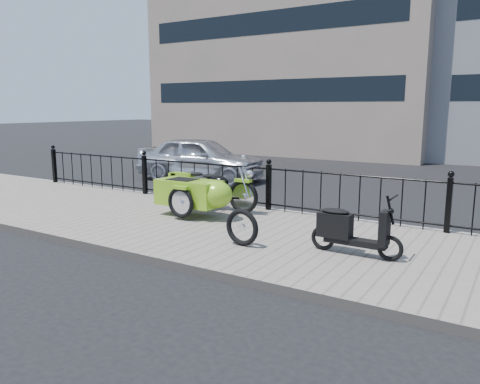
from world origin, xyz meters
The scene contains 9 objects.
ground centered at (0.00, 0.00, 0.00)m, with size 120.00×120.00×0.00m, color black.
sidewalk centered at (0.00, -0.50, 0.06)m, with size 30.00×3.80×0.12m, color gray.
curb centered at (0.00, 1.44, 0.06)m, with size 30.00×0.10×0.12m, color gray.
iron_fence centered at (0.00, 1.30, 0.59)m, with size 14.11×0.11×1.08m.
building_tan centered at (-6.00, 15.99, 6.00)m, with size 14.00×8.01×12.00m.
motorcycle_sidecar centered at (-0.90, 0.11, 0.59)m, with size 2.28×1.48×0.98m.
scooter centered at (2.46, -0.76, 0.48)m, with size 1.37×0.40×0.93m.
spare_tire centered at (0.90, -1.24, 0.41)m, with size 0.59×0.59×0.08m, color black.
sedan_car centered at (-4.11, 4.45, 0.69)m, with size 1.62×4.02×1.37m, color silver.
Camera 1 is at (4.58, -7.24, 2.25)m, focal length 35.00 mm.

